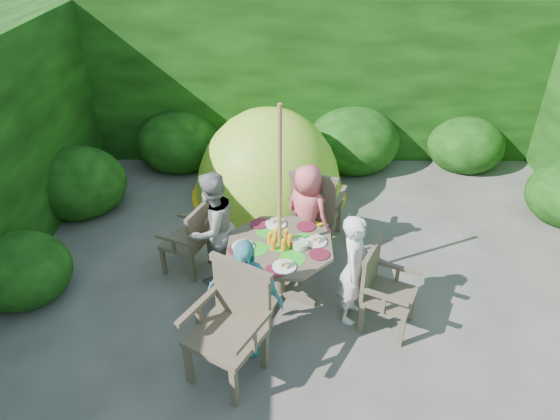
{
  "coord_description": "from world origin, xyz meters",
  "views": [
    {
      "loc": [
        -0.53,
        -3.97,
        3.73
      ],
      "look_at": [
        -0.56,
        0.59,
        0.85
      ],
      "focal_mm": 32.0,
      "sensor_mm": 36.0,
      "label": 1
    }
  ],
  "objects_px": {
    "child_right": "(354,269)",
    "dome_tent": "(269,194)",
    "parasol_pole": "(280,210)",
    "child_front": "(245,296)",
    "child_back": "(307,213)",
    "garden_chair_back": "(316,206)",
    "child_left": "(212,228)",
    "garden_chair_right": "(383,288)",
    "garden_chair_front": "(232,323)",
    "garden_chair_left": "(190,238)",
    "patio_table": "(280,253)"
  },
  "relations": [
    {
      "from": "garden_chair_front",
      "to": "child_back",
      "type": "relative_size",
      "value": 0.88
    },
    {
      "from": "child_back",
      "to": "child_right",
      "type": "bearing_deg",
      "value": 151.42
    },
    {
      "from": "garden_chair_right",
      "to": "dome_tent",
      "type": "relative_size",
      "value": 0.34
    },
    {
      "from": "parasol_pole",
      "to": "child_back",
      "type": "bearing_deg",
      "value": 66.98
    },
    {
      "from": "patio_table",
      "to": "child_left",
      "type": "distance_m",
      "value": 0.81
    },
    {
      "from": "garden_chair_back",
      "to": "child_left",
      "type": "xyz_separation_m",
      "value": [
        -1.17,
        -0.69,
        0.13
      ]
    },
    {
      "from": "patio_table",
      "to": "dome_tent",
      "type": "relative_size",
      "value": 0.59
    },
    {
      "from": "garden_chair_right",
      "to": "child_right",
      "type": "xyz_separation_m",
      "value": [
        -0.28,
        0.11,
        0.14
      ]
    },
    {
      "from": "garden_chair_back",
      "to": "garden_chair_front",
      "type": "distance_m",
      "value": 2.18
    },
    {
      "from": "garden_chair_right",
      "to": "garden_chair_back",
      "type": "relative_size",
      "value": 0.87
    },
    {
      "from": "garden_chair_back",
      "to": "child_right",
      "type": "xyz_separation_m",
      "value": [
        0.3,
        -1.31,
        0.08
      ]
    },
    {
      "from": "garden_chair_back",
      "to": "garden_chair_front",
      "type": "xyz_separation_m",
      "value": [
        -0.85,
        -2.01,
        0.03
      ]
    },
    {
      "from": "child_right",
      "to": "patio_table",
      "type": "bearing_deg",
      "value": 83.1
    },
    {
      "from": "garden_chair_front",
      "to": "child_back",
      "type": "distance_m",
      "value": 1.89
    },
    {
      "from": "patio_table",
      "to": "child_right",
      "type": "relative_size",
      "value": 1.26
    },
    {
      "from": "patio_table",
      "to": "garden_chair_front",
      "type": "relative_size",
      "value": 1.45
    },
    {
      "from": "patio_table",
      "to": "child_back",
      "type": "xyz_separation_m",
      "value": [
        0.31,
        0.74,
        0.03
      ]
    },
    {
      "from": "parasol_pole",
      "to": "garden_chair_left",
      "type": "xyz_separation_m",
      "value": [
        -1.02,
        0.43,
        -0.65
      ]
    },
    {
      "from": "patio_table",
      "to": "child_back",
      "type": "bearing_deg",
      "value": 67.27
    },
    {
      "from": "child_back",
      "to": "dome_tent",
      "type": "bearing_deg",
      "value": -32.12
    },
    {
      "from": "parasol_pole",
      "to": "child_front",
      "type": "height_order",
      "value": "parasol_pole"
    },
    {
      "from": "child_back",
      "to": "child_front",
      "type": "relative_size",
      "value": 0.96
    },
    {
      "from": "child_right",
      "to": "dome_tent",
      "type": "height_order",
      "value": "dome_tent"
    },
    {
      "from": "patio_table",
      "to": "garden_chair_front",
      "type": "bearing_deg",
      "value": -112.6
    },
    {
      "from": "child_right",
      "to": "parasol_pole",
      "type": "bearing_deg",
      "value": 83.16
    },
    {
      "from": "garden_chair_left",
      "to": "garden_chair_back",
      "type": "xyz_separation_m",
      "value": [
        1.45,
        0.57,
        0.09
      ]
    },
    {
      "from": "garden_chair_back",
      "to": "child_back",
      "type": "xyz_separation_m",
      "value": [
        -0.12,
        -0.27,
        0.07
      ]
    },
    {
      "from": "dome_tent",
      "to": "parasol_pole",
      "type": "bearing_deg",
      "value": -92.38
    },
    {
      "from": "child_front",
      "to": "dome_tent",
      "type": "bearing_deg",
      "value": 105.09
    },
    {
      "from": "garden_chair_left",
      "to": "child_back",
      "type": "bearing_deg",
      "value": 125.14
    },
    {
      "from": "parasol_pole",
      "to": "child_front",
      "type": "bearing_deg",
      "value": -113.02
    },
    {
      "from": "dome_tent",
      "to": "child_left",
      "type": "bearing_deg",
      "value": -113.6
    },
    {
      "from": "garden_chair_front",
      "to": "child_left",
      "type": "distance_m",
      "value": 1.36
    },
    {
      "from": "child_left",
      "to": "child_front",
      "type": "height_order",
      "value": "child_left"
    },
    {
      "from": "parasol_pole",
      "to": "garden_chair_left",
      "type": "relative_size",
      "value": 2.63
    },
    {
      "from": "child_right",
      "to": "dome_tent",
      "type": "xyz_separation_m",
      "value": [
        -0.91,
        2.5,
        -0.61
      ]
    },
    {
      "from": "patio_table",
      "to": "dome_tent",
      "type": "xyz_separation_m",
      "value": [
        -0.18,
        2.19,
        -0.57
      ]
    },
    {
      "from": "garden_chair_front",
      "to": "garden_chair_back",
      "type": "bearing_deg",
      "value": 97.33
    },
    {
      "from": "garden_chair_right",
      "to": "garden_chair_front",
      "type": "bearing_deg",
      "value": 138.31
    },
    {
      "from": "garden_chair_right",
      "to": "child_right",
      "type": "height_order",
      "value": "child_right"
    },
    {
      "from": "garden_chair_left",
      "to": "garden_chair_front",
      "type": "distance_m",
      "value": 1.56
    },
    {
      "from": "child_left",
      "to": "dome_tent",
      "type": "height_order",
      "value": "child_left"
    },
    {
      "from": "parasol_pole",
      "to": "dome_tent",
      "type": "height_order",
      "value": "parasol_pole"
    },
    {
      "from": "child_left",
      "to": "dome_tent",
      "type": "distance_m",
      "value": 2.07
    },
    {
      "from": "garden_chair_back",
      "to": "child_left",
      "type": "distance_m",
      "value": 1.36
    },
    {
      "from": "garden_chair_front",
      "to": "patio_table",
      "type": "bearing_deg",
      "value": 97.61
    },
    {
      "from": "garden_chair_right",
      "to": "child_front",
      "type": "xyz_separation_m",
      "value": [
        -1.33,
        -0.31,
        0.16
      ]
    },
    {
      "from": "parasol_pole",
      "to": "garden_chair_back",
      "type": "height_order",
      "value": "parasol_pole"
    },
    {
      "from": "garden_chair_right",
      "to": "garden_chair_back",
      "type": "height_order",
      "value": "garden_chair_back"
    },
    {
      "from": "garden_chair_right",
      "to": "garden_chair_front",
      "type": "distance_m",
      "value": 1.55
    }
  ]
}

